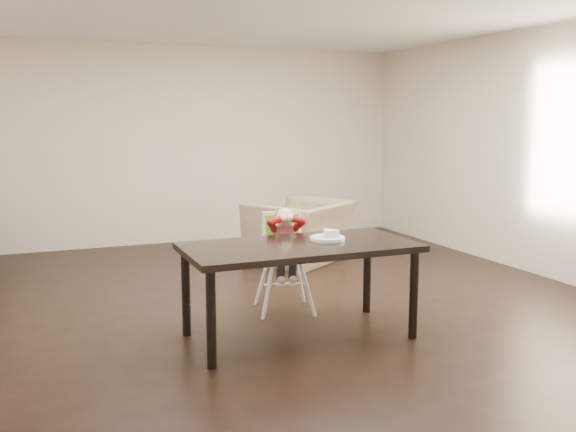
% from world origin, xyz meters
% --- Properties ---
extents(ground, '(7.00, 7.00, 0.00)m').
position_xyz_m(ground, '(0.00, 0.00, 0.00)').
color(ground, black).
rests_on(ground, ground).
extents(room_walls, '(6.02, 7.02, 2.71)m').
position_xyz_m(room_walls, '(0.00, 0.00, 1.86)').
color(room_walls, beige).
rests_on(room_walls, ground).
extents(dining_table, '(1.80, 0.90, 0.75)m').
position_xyz_m(dining_table, '(-0.26, -0.75, 0.67)').
color(dining_table, black).
rests_on(dining_table, ground).
extents(high_chair, '(0.46, 0.46, 0.93)m').
position_xyz_m(high_chair, '(-0.10, -0.04, 0.66)').
color(high_chair, white).
rests_on(high_chair, ground).
extents(plate, '(0.35, 0.35, 0.08)m').
position_xyz_m(plate, '(0.03, -0.69, 0.78)').
color(plate, white).
rests_on(plate, dining_table).
extents(armchair, '(1.34, 1.24, 0.98)m').
position_xyz_m(armchair, '(0.82, 1.70, 0.49)').
color(armchair, '#968160').
rests_on(armchair, ground).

